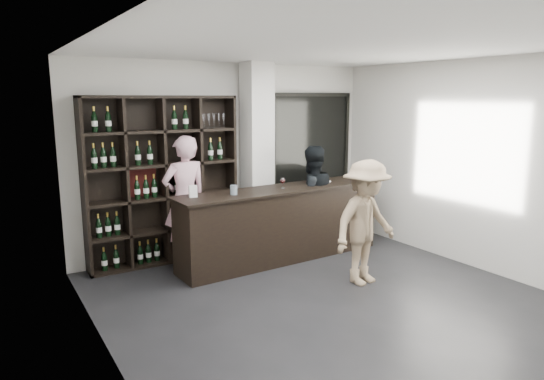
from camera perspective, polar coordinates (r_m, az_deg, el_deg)
floor at (r=5.80m, az=7.77°, el=-13.44°), size 5.00×5.50×0.01m
wine_shelf at (r=7.10m, az=-12.69°, el=1.06°), size 2.20×0.35×2.40m
structural_column at (r=7.59m, az=-1.75°, el=3.85°), size 0.40×0.40×2.90m
glass_panel at (r=8.43m, az=4.62°, el=4.17°), size 1.60×0.08×2.10m
tasting_counter at (r=7.15m, az=1.17°, el=-3.99°), size 3.27×0.68×1.08m
taster_pink at (r=7.08m, az=-10.19°, el=-1.14°), size 0.69×0.46×1.85m
taster_black at (r=7.50m, az=4.63°, el=-1.09°), size 0.88×0.72×1.65m
customer at (r=6.29m, az=10.96°, el=-3.79°), size 1.11×0.74×1.61m
wine_glass at (r=7.00m, az=1.28°, el=0.92°), size 0.10×0.10×0.18m
spit_cup at (r=6.56m, az=-4.53°, el=0.01°), size 0.10×0.10×0.13m
napkin_stack at (r=7.59m, az=6.26°, el=1.03°), size 0.13×0.13×0.02m
card_stand at (r=6.45m, az=-9.28°, el=-0.17°), size 0.11×0.07×0.16m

